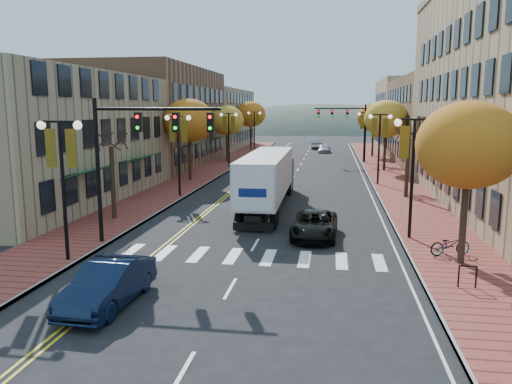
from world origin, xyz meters
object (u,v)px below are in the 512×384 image
at_px(bicycle, 450,245).
at_px(navy_sedan, 108,284).
at_px(black_suv, 315,225).
at_px(semi_truck, 269,176).

bearing_deg(bicycle, navy_sedan, 102.81).
relative_size(black_suv, bicycle, 2.62).
distance_m(semi_truck, black_suv, 8.19).
height_order(semi_truck, navy_sedan, semi_truck).
xyz_separation_m(semi_truck, navy_sedan, (-3.21, -17.36, -1.40)).
height_order(semi_truck, black_suv, semi_truck).
bearing_deg(navy_sedan, black_suv, 59.34).
bearing_deg(black_suv, navy_sedan, -120.90).
relative_size(semi_truck, black_suv, 3.08).
height_order(semi_truck, bicycle, semi_truck).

